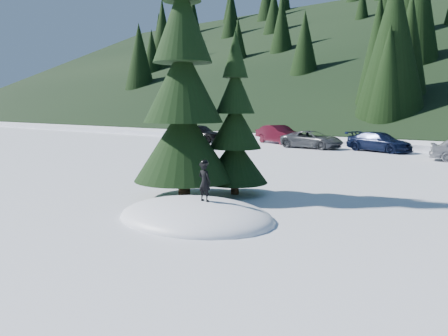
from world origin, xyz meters
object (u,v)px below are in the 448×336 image
Objects in this scene: spruce_short at (235,132)px; car_0 at (199,133)px; car_3 at (379,142)px; car_1 at (279,134)px; child_skier at (205,182)px; spruce_tall at (183,94)px; car_2 at (312,140)px.

car_0 is (-16.28, 15.89, -1.34)m from spruce_short.
spruce_short is 1.20× the size of car_0.
car_1 is at bearing 94.53° from car_3.
child_skier is 0.23× the size of car_0.
car_0 is (-15.28, 17.29, -2.55)m from spruce_tall.
car_1 is at bearing 65.04° from car_2.
car_3 is (-0.51, 18.80, -2.67)m from spruce_tall.
car_1 is (6.01, 2.99, -0.03)m from car_0.
car_3 is at bearing -79.77° from car_1.
car_1 is at bearing -64.32° from child_skier.
spruce_tall is 19.00m from car_3.
spruce_tall is 19.05m from car_2.
spruce_tall reaches higher than car_3.
spruce_short reaches higher than car_0.
car_3 is at bearing -87.64° from car_0.
car_0 is 10.21m from car_2.
spruce_short reaches higher than car_3.
spruce_tall is 1.93× the size of car_3.
car_0 is 1.01× the size of car_3.
spruce_tall is 1.92× the size of car_0.
car_3 is (14.77, 1.51, -0.12)m from car_0.
car_3 is at bearing 91.56° from spruce_tall.
car_0 is 14.85m from car_3.
spruce_short is at bearing -157.85° from car_2.
spruce_tall reaches higher than car_0.
car_0 reaches higher than car_1.
spruce_short reaches higher than car_2.
spruce_tall reaches higher than child_skier.
spruce_tall is 8.50× the size of child_skier.
car_1 is 4.68m from car_2.
spruce_short is at bearing 54.46° from spruce_tall.
car_3 is (-2.96, 20.51, -0.34)m from child_skier.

